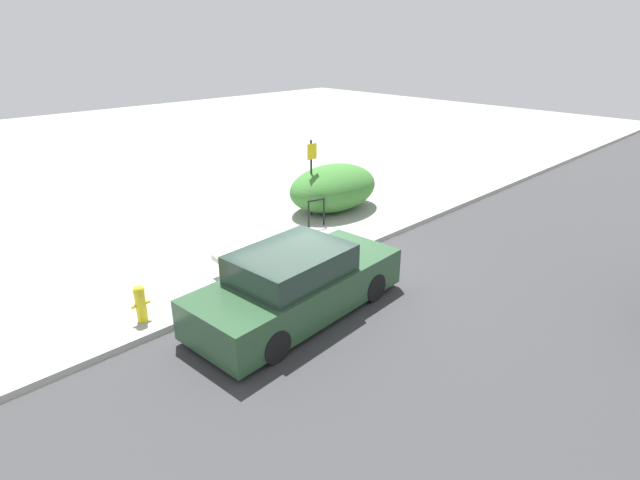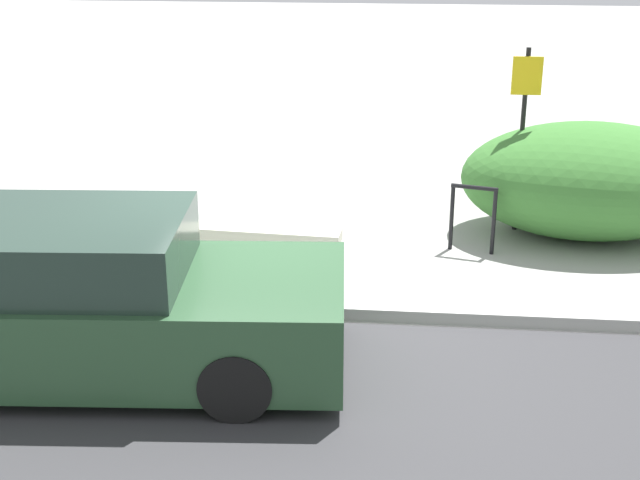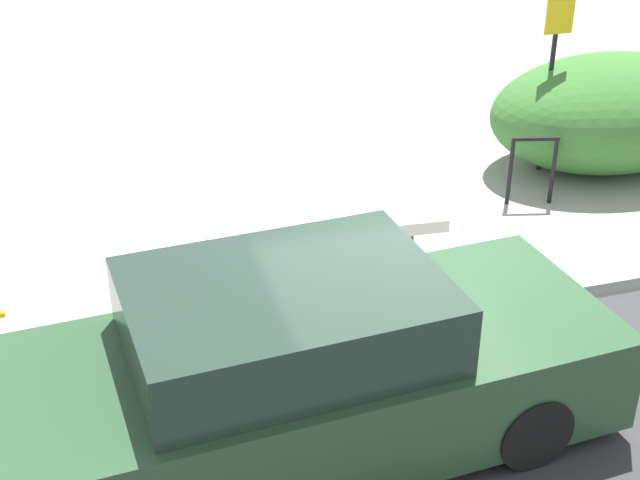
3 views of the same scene
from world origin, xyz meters
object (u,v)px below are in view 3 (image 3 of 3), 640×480
at_px(sign_post, 552,63).
at_px(parked_car_near, 305,371).
at_px(bike_rack, 533,163).
at_px(bench, 329,231).

relative_size(sign_post, parked_car_near, 0.50).
distance_m(bike_rack, parked_car_near, 4.84).
distance_m(bench, bike_rack, 2.82).
relative_size(bike_rack, sign_post, 0.36).
xyz_separation_m(bench, parked_car_near, (-0.92, -2.38, 0.19)).
bearing_deg(sign_post, bike_rack, -126.07).
height_order(bench, sign_post, sign_post).
relative_size(bench, parked_car_near, 0.52).
bearing_deg(bike_rack, parked_car_near, -138.32).
xyz_separation_m(bike_rack, parked_car_near, (-3.61, -3.22, 0.15)).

